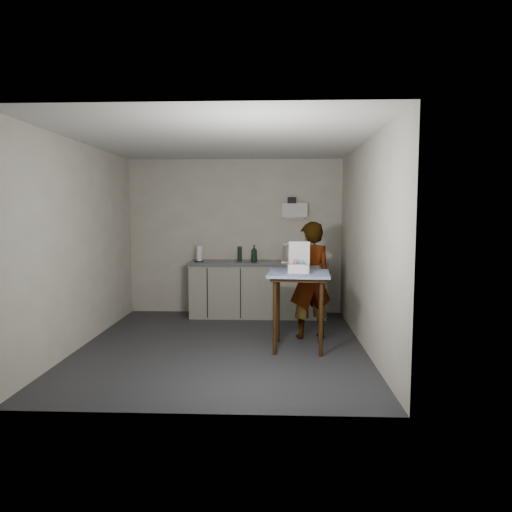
{
  "coord_description": "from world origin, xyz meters",
  "views": [
    {
      "loc": [
        0.65,
        -5.72,
        1.72
      ],
      "look_at": [
        0.41,
        0.45,
        1.12
      ],
      "focal_mm": 32.0,
      "sensor_mm": 36.0,
      "label": 1
    }
  ],
  "objects_px": {
    "paper_towel": "(200,254)",
    "soda_can": "(254,258)",
    "dish_rack": "(294,258)",
    "kitchen_counter": "(258,291)",
    "standing_man": "(310,280)",
    "side_table": "(299,282)",
    "dark_bottle": "(240,254)",
    "bakery_box": "(299,265)",
    "soap_bottle": "(254,253)"
  },
  "relations": [
    {
      "from": "standing_man",
      "to": "soap_bottle",
      "type": "bearing_deg",
      "value": -68.22
    },
    {
      "from": "paper_towel",
      "to": "dish_rack",
      "type": "xyz_separation_m",
      "value": [
        1.54,
        0.04,
        -0.06
      ]
    },
    {
      "from": "side_table",
      "to": "bakery_box",
      "type": "relative_size",
      "value": 2.6
    },
    {
      "from": "kitchen_counter",
      "to": "paper_towel",
      "type": "bearing_deg",
      "value": -176.54
    },
    {
      "from": "soap_bottle",
      "to": "paper_towel",
      "type": "height_order",
      "value": "soap_bottle"
    },
    {
      "from": "paper_towel",
      "to": "dish_rack",
      "type": "height_order",
      "value": "dish_rack"
    },
    {
      "from": "soda_can",
      "to": "soap_bottle",
      "type": "bearing_deg",
      "value": -92.26
    },
    {
      "from": "soda_can",
      "to": "bakery_box",
      "type": "relative_size",
      "value": 0.34
    },
    {
      "from": "side_table",
      "to": "soap_bottle",
      "type": "xyz_separation_m",
      "value": [
        -0.63,
        1.71,
        0.2
      ]
    },
    {
      "from": "kitchen_counter",
      "to": "standing_man",
      "type": "distance_m",
      "value": 1.52
    },
    {
      "from": "kitchen_counter",
      "to": "soda_can",
      "type": "relative_size",
      "value": 17.38
    },
    {
      "from": "side_table",
      "to": "soap_bottle",
      "type": "bearing_deg",
      "value": 114.93
    },
    {
      "from": "paper_towel",
      "to": "soda_can",
      "type": "bearing_deg",
      "value": 2.82
    },
    {
      "from": "side_table",
      "to": "kitchen_counter",
      "type": "bearing_deg",
      "value": 112.28
    },
    {
      "from": "standing_man",
      "to": "dish_rack",
      "type": "xyz_separation_m",
      "value": [
        -0.17,
        1.25,
        0.18
      ]
    },
    {
      "from": "side_table",
      "to": "dish_rack",
      "type": "relative_size",
      "value": 2.3
    },
    {
      "from": "kitchen_counter",
      "to": "soap_bottle",
      "type": "bearing_deg",
      "value": -127.05
    },
    {
      "from": "kitchen_counter",
      "to": "bakery_box",
      "type": "bearing_deg",
      "value": -72.24
    },
    {
      "from": "dark_bottle",
      "to": "bakery_box",
      "type": "distance_m",
      "value": 1.99
    },
    {
      "from": "soda_can",
      "to": "dish_rack",
      "type": "relative_size",
      "value": 0.31
    },
    {
      "from": "standing_man",
      "to": "soda_can",
      "type": "bearing_deg",
      "value": -69.79
    },
    {
      "from": "soap_bottle",
      "to": "dark_bottle",
      "type": "relative_size",
      "value": 1.14
    },
    {
      "from": "soap_bottle",
      "to": "side_table",
      "type": "bearing_deg",
      "value": -69.73
    },
    {
      "from": "dish_rack",
      "to": "kitchen_counter",
      "type": "bearing_deg",
      "value": 178.17
    },
    {
      "from": "bakery_box",
      "to": "dish_rack",
      "type": "bearing_deg",
      "value": 94.81
    },
    {
      "from": "side_table",
      "to": "standing_man",
      "type": "distance_m",
      "value": 0.55
    },
    {
      "from": "standing_man",
      "to": "soda_can",
      "type": "distance_m",
      "value": 1.51
    },
    {
      "from": "soap_bottle",
      "to": "bakery_box",
      "type": "height_order",
      "value": "bakery_box"
    },
    {
      "from": "dish_rack",
      "to": "bakery_box",
      "type": "height_order",
      "value": "bakery_box"
    },
    {
      "from": "dark_bottle",
      "to": "standing_man",
      "type": "bearing_deg",
      "value": -50.81
    },
    {
      "from": "dark_bottle",
      "to": "bakery_box",
      "type": "xyz_separation_m",
      "value": [
        0.87,
        -1.79,
        0.02
      ]
    },
    {
      "from": "dish_rack",
      "to": "standing_man",
      "type": "bearing_deg",
      "value": -82.46
    },
    {
      "from": "standing_man",
      "to": "soda_can",
      "type": "relative_size",
      "value": 12.35
    },
    {
      "from": "paper_towel",
      "to": "soap_bottle",
      "type": "bearing_deg",
      "value": -1.58
    },
    {
      "from": "standing_man",
      "to": "side_table",
      "type": "bearing_deg",
      "value": 57.93
    },
    {
      "from": "soda_can",
      "to": "dish_rack",
      "type": "bearing_deg",
      "value": -0.44
    },
    {
      "from": "kitchen_counter",
      "to": "paper_towel",
      "type": "height_order",
      "value": "paper_towel"
    },
    {
      "from": "soap_bottle",
      "to": "dish_rack",
      "type": "height_order",
      "value": "dish_rack"
    },
    {
      "from": "dish_rack",
      "to": "bakery_box",
      "type": "bearing_deg",
      "value": -90.58
    },
    {
      "from": "standing_man",
      "to": "paper_towel",
      "type": "distance_m",
      "value": 2.11
    },
    {
      "from": "soap_bottle",
      "to": "dish_rack",
      "type": "distance_m",
      "value": 0.65
    },
    {
      "from": "paper_towel",
      "to": "bakery_box",
      "type": "relative_size",
      "value": 0.7
    },
    {
      "from": "soap_bottle",
      "to": "soda_can",
      "type": "xyz_separation_m",
      "value": [
        0.0,
        0.07,
        -0.07
      ]
    },
    {
      "from": "kitchen_counter",
      "to": "soap_bottle",
      "type": "xyz_separation_m",
      "value": [
        -0.06,
        -0.08,
        0.62
      ]
    },
    {
      "from": "soda_can",
      "to": "bakery_box",
      "type": "bearing_deg",
      "value": -70.37
    },
    {
      "from": "standing_man",
      "to": "bakery_box",
      "type": "height_order",
      "value": "standing_man"
    },
    {
      "from": "dark_bottle",
      "to": "bakery_box",
      "type": "bearing_deg",
      "value": -64.06
    },
    {
      "from": "kitchen_counter",
      "to": "soap_bottle",
      "type": "height_order",
      "value": "soap_bottle"
    },
    {
      "from": "kitchen_counter",
      "to": "dark_bottle",
      "type": "distance_m",
      "value": 0.68
    },
    {
      "from": "side_table",
      "to": "soda_can",
      "type": "height_order",
      "value": "soda_can"
    }
  ]
}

